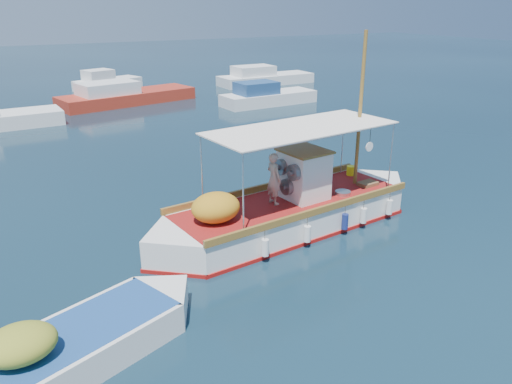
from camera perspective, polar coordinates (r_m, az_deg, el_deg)
ground at (r=15.88m, az=4.14°, el=-3.60°), size 160.00×160.00×0.00m
fishing_caique at (r=15.38m, az=3.81°, el=-2.29°), size 9.77×3.36×5.99m
dinghy at (r=10.56m, az=-21.19°, el=-17.02°), size 5.78×3.15×1.50m
bg_boat_n at (r=36.05m, az=-14.88°, el=10.47°), size 9.68×4.62×1.80m
bg_boat_ne at (r=34.67m, az=1.17°, el=10.76°), size 6.78×2.55×1.80m
bg_boat_e at (r=43.62m, az=0.84°, el=12.85°), size 8.28×2.69×1.80m
bg_boat_far_n at (r=42.75m, az=-16.76°, el=11.83°), size 5.61×3.53×1.80m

